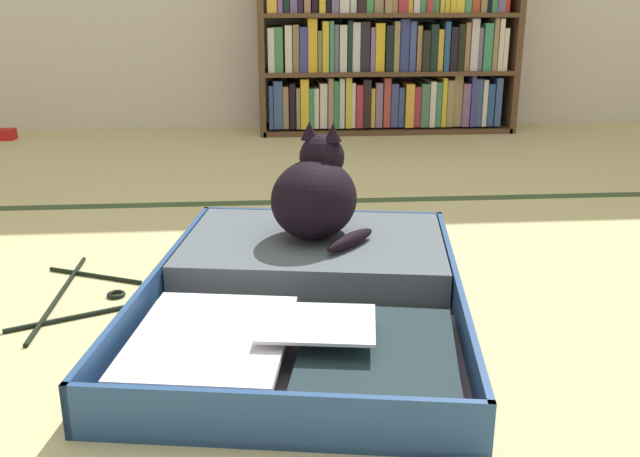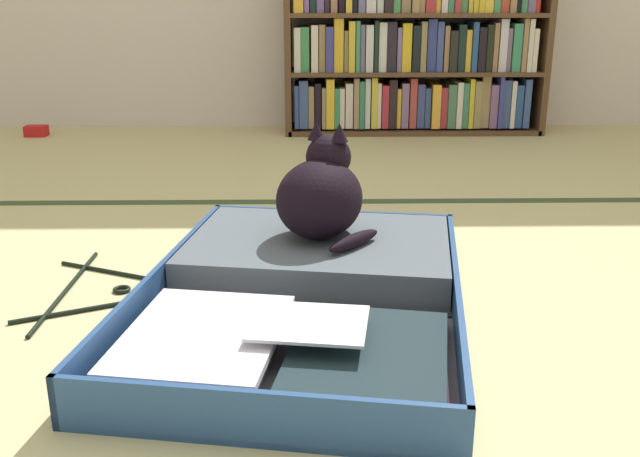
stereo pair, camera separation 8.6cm
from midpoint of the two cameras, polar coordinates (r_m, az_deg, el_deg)
The scene contains 7 objects.
ground_plane at distance 1.41m, azimuth -2.67°, elevation -9.19°, with size 10.00×10.00×0.00m, color #CCBE84.
tatami_border at distance 2.33m, azimuth -3.54°, elevation 2.15°, with size 4.80×0.05×0.00m.
bookshelf at distance 3.54m, azimuth 4.61°, elevation 14.46°, with size 1.24×0.28×0.85m.
open_suitcase at distance 1.57m, azimuth -2.75°, elevation -4.61°, with size 0.78×1.03×0.10m.
black_cat at distance 1.68m, azimuth -1.74°, elevation 2.68°, with size 0.29×0.30×0.27m.
clothes_hanger at distance 1.71m, azimuth -20.28°, elevation -5.09°, with size 0.24×0.47×0.01m.
small_red_pouch at distance 3.68m, azimuth -24.66°, elevation 6.88°, with size 0.10×0.07×0.05m.
Camera 1 is at (-0.08, -1.25, 0.65)m, focal length 39.87 mm.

